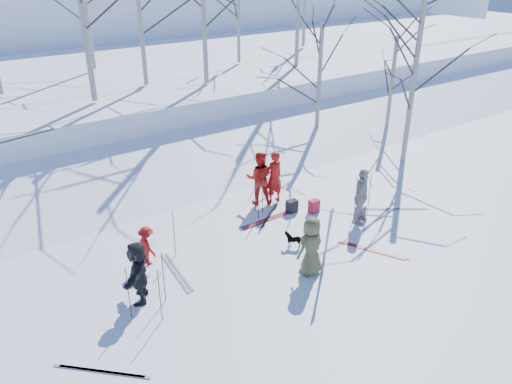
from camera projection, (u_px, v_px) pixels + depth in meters
ground at (288, 255)px, 13.56m from camera, size 120.00×120.00×0.00m
snow_ramp at (172, 167)px, 18.66m from camera, size 70.00×9.49×4.12m
snow_plateau at (84, 90)px, 25.67m from camera, size 70.00×18.00×2.20m
far_hill at (1, 25)px, 40.72m from camera, size 90.00×30.00×6.00m
skier_olive_center at (311, 246)px, 12.46m from camera, size 0.82×0.57×1.59m
skier_red_north at (274, 177)px, 16.07m from camera, size 0.65×0.44×1.75m
skier_redor_behind at (259, 178)px, 15.99m from camera, size 1.08×1.03×1.76m
skier_red_seated at (147, 246)px, 12.96m from camera, size 0.47×0.74×1.09m
skier_cream_east at (361, 197)px, 14.80m from camera, size 1.10×0.88×1.74m
skier_grey_west at (138, 272)px, 11.49m from camera, size 1.13×1.47×1.55m
dog at (294, 239)px, 13.83m from camera, size 0.58×0.55×0.47m
upright_ski_left at (327, 243)px, 12.31m from camera, size 0.10×0.17×1.90m
upright_ski_right at (327, 240)px, 12.42m from camera, size 0.14×0.23×1.89m
ski_pair_a at (396, 209)px, 15.93m from camera, size 1.97×2.09×0.02m
ski_pair_b at (373, 250)px, 13.73m from camera, size 1.70×2.06×0.02m
ski_pair_c at (177, 273)px, 12.78m from camera, size 0.58×1.94×0.02m
ski_pair_d at (102, 371)px, 9.78m from camera, size 2.10×2.10×0.02m
ski_pair_e at (268, 220)px, 15.31m from camera, size 0.31×1.91×0.02m
ski_pair_f at (268, 218)px, 15.42m from camera, size 2.03×2.09×0.02m
ski_pole_a at (163, 277)px, 11.50m from camera, size 0.02×0.02×1.34m
ski_pole_b at (255, 192)px, 15.53m from camera, size 0.02×0.02×1.34m
ski_pole_c at (369, 193)px, 15.48m from camera, size 0.02×0.02×1.34m
ski_pole_d at (263, 193)px, 15.45m from camera, size 0.02×0.02×1.34m
ski_pole_e at (258, 199)px, 15.10m from camera, size 0.02×0.02×1.34m
ski_pole_f at (160, 296)px, 10.86m from camera, size 0.02×0.02×1.34m
ski_pole_g at (356, 197)px, 15.23m from camera, size 0.02×0.02×1.34m
ski_pole_h at (128, 293)px, 10.95m from camera, size 0.02×0.02×1.34m
ski_pole_i at (174, 234)px, 13.24m from camera, size 0.02×0.02×1.34m
backpack_red at (314, 206)px, 15.68m from camera, size 0.32×0.22×0.42m
backpack_grey at (360, 212)px, 15.35m from camera, size 0.30×0.20×0.38m
backpack_dark at (292, 206)px, 15.70m from camera, size 0.34×0.24×0.40m
birch_plateau_b at (139, 12)px, 20.40m from camera, size 4.78×4.78×5.98m
birch_plateau_d at (203, 3)px, 20.59m from camera, size 5.21×5.21×6.59m
birch_plateau_g at (238, 15)px, 25.11m from camera, size 3.87×3.87×4.67m
birch_plateau_h at (85, 5)px, 23.32m from camera, size 4.76×4.76×5.94m
birch_edge_b at (413, 85)px, 18.20m from camera, size 4.84×4.84×6.05m
birch_edge_c at (391, 87)px, 21.58m from camera, size 3.60×3.60×4.28m
birch_edge_e at (319, 86)px, 20.51m from camera, size 4.02×4.02×4.89m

